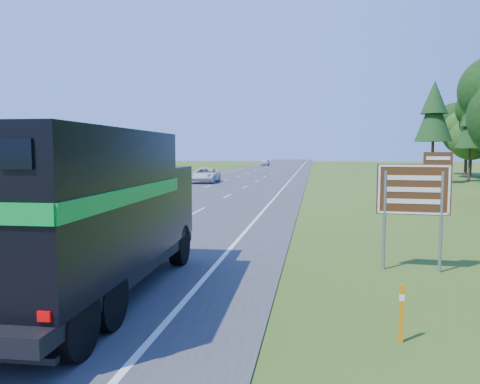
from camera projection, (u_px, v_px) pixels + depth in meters
The scene contains 7 objects.
road at pixel (245, 179), 56.55m from camera, with size 15.00×260.00×0.04m, color #38383A.
lane_markings at pixel (245, 179), 56.55m from camera, with size 11.15×260.00×0.01m.
horse_truck at pixel (89, 211), 10.64m from camera, with size 2.97×8.83×3.88m.
white_suv at pixel (205, 175), 50.53m from camera, with size 2.67×5.79×1.61m, color silver.
far_car at pixel (265, 162), 109.09m from camera, with size 1.84×4.57×1.56m, color silver.
exit_sign at pixel (415, 194), 13.37m from camera, with size 2.03×0.21×3.44m.
delineator at pixel (401, 311), 8.44m from camera, with size 0.09×0.05×1.08m.
Camera 1 is at (8.41, -5.84, 3.47)m, focal length 35.00 mm.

